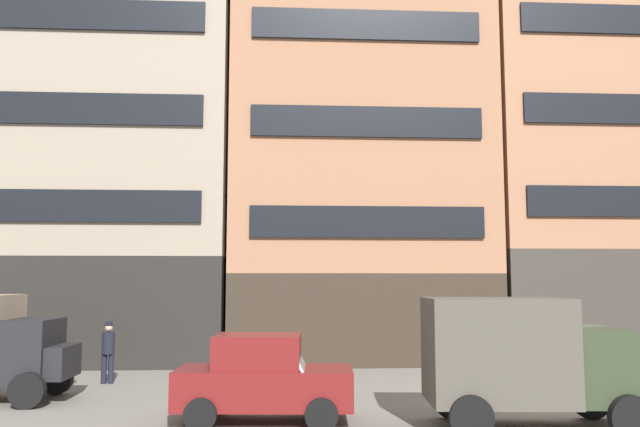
# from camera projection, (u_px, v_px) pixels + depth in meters

# --- Properties ---
(ground_plane) EXTENTS (120.00, 120.00, 0.00)m
(ground_plane) POSITION_uv_depth(u_px,v_px,m) (544.00, 408.00, 14.97)
(ground_plane) COLOR slate
(building_far_left) EXTENTS (9.53, 6.62, 14.43)m
(building_far_left) POSITION_uv_depth(u_px,v_px,m) (114.00, 170.00, 24.94)
(building_far_left) COLOR black
(building_far_left) RESTS_ON ground_plane
(building_center_left) EXTENTS (10.26, 6.62, 17.94)m
(building_center_left) POSITION_uv_depth(u_px,v_px,m) (357.00, 130.00, 25.69)
(building_center_left) COLOR #33281E
(building_center_left) RESTS_ON ground_plane
(building_center_right) EXTENTS (8.54, 6.62, 18.12)m
(building_center_right) POSITION_uv_depth(u_px,v_px,m) (576.00, 131.00, 26.24)
(building_center_right) COLOR #38332D
(building_center_right) RESTS_ON ground_plane
(delivery_truck_far) EXTENTS (4.46, 2.39, 2.62)m
(delivery_truck_far) POSITION_uv_depth(u_px,v_px,m) (525.00, 357.00, 13.02)
(delivery_truck_far) COLOR #2D3823
(delivery_truck_far) RESTS_ON ground_plane
(sedan_dark) EXTENTS (3.79, 2.04, 1.83)m
(sedan_dark) POSITION_uv_depth(u_px,v_px,m) (263.00, 378.00, 13.54)
(sedan_dark) COLOR maroon
(sedan_dark) RESTS_ON ground_plane
(pedestrian_officer) EXTENTS (0.49, 0.49, 1.79)m
(pedestrian_officer) POSITION_uv_depth(u_px,v_px,m) (108.00, 349.00, 18.63)
(pedestrian_officer) COLOR black
(pedestrian_officer) RESTS_ON ground_plane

